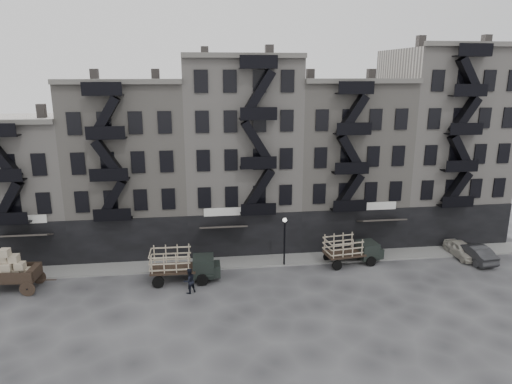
{
  "coord_description": "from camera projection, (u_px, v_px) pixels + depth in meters",
  "views": [
    {
      "loc": [
        -3.94,
        -32.52,
        15.97
      ],
      "look_at": [
        0.79,
        4.0,
        6.2
      ],
      "focal_mm": 32.0,
      "sensor_mm": 36.0,
      "label": 1
    }
  ],
  "objects": [
    {
      "name": "sidewalk",
      "position": [
        247.0,
        262.0,
        39.34
      ],
      "size": [
        55.0,
        2.5,
        0.15
      ],
      "primitive_type": "cube",
      "color": "slate",
      "rests_on": "ground"
    },
    {
      "name": "building_west",
      "position": [
        20.0,
        185.0,
        41.16
      ],
      "size": [
        10.0,
        11.35,
        13.2
      ],
      "color": "#A09A93",
      "rests_on": "ground"
    },
    {
      "name": "wagon",
      "position": [
        9.0,
        267.0,
        33.84
      ],
      "size": [
        4.13,
        2.42,
        3.38
      ],
      "rotation": [
        0.0,
        0.0,
        -0.07
      ],
      "color": "black",
      "rests_on": "ground"
    },
    {
      "name": "building_mideast",
      "position": [
        342.0,
        161.0,
        44.5
      ],
      "size": [
        10.0,
        11.35,
        16.2
      ],
      "color": "gray",
      "rests_on": "ground"
    },
    {
      "name": "pedestrian_mid",
      "position": [
        189.0,
        281.0,
        33.71
      ],
      "size": [
        1.18,
        1.11,
        1.94
      ],
      "primitive_type": "imported",
      "rotation": [
        0.0,
        0.0,
        3.68
      ],
      "color": "black",
      "rests_on": "ground"
    },
    {
      "name": "stake_truck_east",
      "position": [
        352.0,
        248.0,
        38.77
      ],
      "size": [
        5.18,
        2.59,
        2.5
      ],
      "rotation": [
        0.0,
        0.0,
        0.13
      ],
      "color": "black",
      "rests_on": "ground"
    },
    {
      "name": "stake_truck_west",
      "position": [
        183.0,
        263.0,
        35.52
      ],
      "size": [
        5.4,
        2.31,
        2.69
      ],
      "rotation": [
        0.0,
        0.0,
        -0.01
      ],
      "color": "black",
      "rests_on": "ground"
    },
    {
      "name": "building_east",
      "position": [
        440.0,
        144.0,
        45.35
      ],
      "size": [
        10.0,
        11.35,
        19.2
      ],
      "color": "#A09A93",
      "rests_on": "ground"
    },
    {
      "name": "building_center",
      "position": [
        240.0,
        153.0,
        43.0
      ],
      "size": [
        10.0,
        11.35,
        18.2
      ],
      "color": "#A09A93",
      "rests_on": "ground"
    },
    {
      "name": "lamp_post",
      "position": [
        285.0,
        235.0,
        37.91
      ],
      "size": [
        0.36,
        0.36,
        4.28
      ],
      "color": "black",
      "rests_on": "ground"
    },
    {
      "name": "ground",
      "position": [
        253.0,
        282.0,
        35.76
      ],
      "size": [
        140.0,
        140.0,
        0.0
      ],
      "primitive_type": "plane",
      "color": "#38383A",
      "rests_on": "ground"
    },
    {
      "name": "car_east",
      "position": [
        462.0,
        250.0,
        40.38
      ],
      "size": [
        1.69,
        4.04,
        1.37
      ],
      "primitive_type": "imported",
      "rotation": [
        0.0,
        0.0,
        0.02
      ],
      "color": "#BCB7A9",
      "rests_on": "ground"
    },
    {
      "name": "building_midwest",
      "position": [
        132.0,
        166.0,
        42.01
      ],
      "size": [
        10.0,
        11.35,
        16.2
      ],
      "color": "gray",
      "rests_on": "ground"
    },
    {
      "name": "car_far",
      "position": [
        473.0,
        252.0,
        39.58
      ],
      "size": [
        2.08,
        4.79,
        1.53
      ],
      "primitive_type": "imported",
      "rotation": [
        0.0,
        0.0,
        3.24
      ],
      "color": "#242527",
      "rests_on": "ground"
    }
  ]
}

